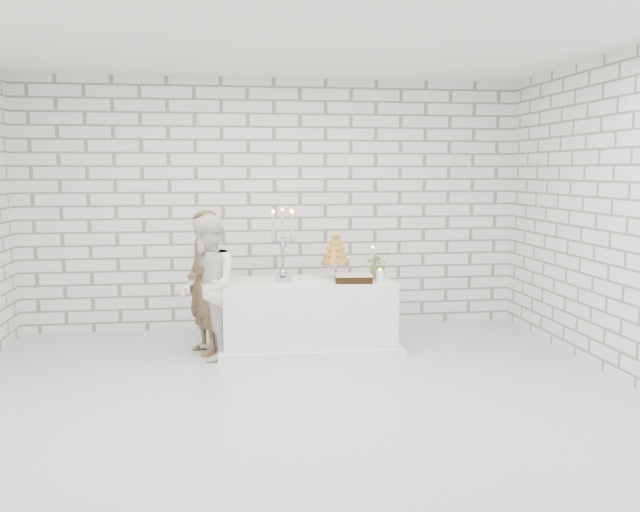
# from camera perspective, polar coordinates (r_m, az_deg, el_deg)

# --- Properties ---
(ground) EXTENTS (6.00, 5.00, 0.01)m
(ground) POSITION_cam_1_polar(r_m,az_deg,el_deg) (5.81, -2.17, -11.82)
(ground) COLOR silver
(ground) RESTS_ON ground
(ceiling) EXTENTS (6.00, 5.00, 0.01)m
(ceiling) POSITION_cam_1_polar(r_m,az_deg,el_deg) (5.60, -2.33, 18.60)
(ceiling) COLOR white
(ceiling) RESTS_ON ground
(wall_back) EXTENTS (6.00, 0.01, 3.00)m
(wall_back) POSITION_cam_1_polar(r_m,az_deg,el_deg) (7.99, -3.95, 4.42)
(wall_back) COLOR white
(wall_back) RESTS_ON ground
(wall_front) EXTENTS (6.00, 0.01, 3.00)m
(wall_front) POSITION_cam_1_polar(r_m,az_deg,el_deg) (3.04, 2.21, -0.42)
(wall_front) COLOR white
(wall_front) RESTS_ON ground
(wall_right) EXTENTS (0.01, 5.00, 3.00)m
(wall_right) POSITION_cam_1_polar(r_m,az_deg,el_deg) (6.51, 25.09, 3.07)
(wall_right) COLOR white
(wall_right) RESTS_ON ground
(cake_table) EXTENTS (1.80, 0.80, 0.75)m
(cake_table) POSITION_cam_1_polar(r_m,az_deg,el_deg) (7.10, -1.03, -5.11)
(cake_table) COLOR white
(cake_table) RESTS_ON ground
(groom) EXTENTS (0.57, 0.65, 1.51)m
(groom) POSITION_cam_1_polar(r_m,az_deg,el_deg) (6.98, -10.00, -2.28)
(groom) COLOR #39291A
(groom) RESTS_ON ground
(bride) EXTENTS (0.66, 0.79, 1.48)m
(bride) POSITION_cam_1_polar(r_m,az_deg,el_deg) (6.78, -9.70, -2.66)
(bride) COLOR white
(bride) RESTS_ON ground
(candelabra) EXTENTS (0.33, 0.33, 0.77)m
(candelabra) POSITION_cam_1_polar(r_m,az_deg,el_deg) (6.94, -3.25, 0.97)
(candelabra) COLOR #A2A1AC
(candelabra) RESTS_ON cake_table
(croquembouche) EXTENTS (0.39, 0.39, 0.51)m
(croquembouche) POSITION_cam_1_polar(r_m,az_deg,el_deg) (7.17, 1.36, 0.11)
(croquembouche) COLOR #9A6424
(croquembouche) RESTS_ON cake_table
(chocolate_cake) EXTENTS (0.41, 0.31, 0.08)m
(chocolate_cake) POSITION_cam_1_polar(r_m,az_deg,el_deg) (6.92, 2.90, -1.93)
(chocolate_cake) COLOR black
(chocolate_cake) RESTS_ON cake_table
(pillar_candle) EXTENTS (0.09, 0.09, 0.12)m
(pillar_candle) POSITION_cam_1_polar(r_m,az_deg,el_deg) (6.98, 5.23, -1.72)
(pillar_candle) COLOR white
(pillar_candle) RESTS_ON cake_table
(extra_taper) EXTENTS (0.07, 0.07, 0.32)m
(extra_taper) POSITION_cam_1_polar(r_m,az_deg,el_deg) (7.28, 4.58, -0.55)
(extra_taper) COLOR #CABF8E
(extra_taper) RESTS_ON cake_table
(flowers) EXTENTS (0.31, 0.28, 0.30)m
(flowers) POSITION_cam_1_polar(r_m,az_deg,el_deg) (7.15, 5.11, -0.76)
(flowers) COLOR #4D6C39
(flowers) RESTS_ON cake_table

